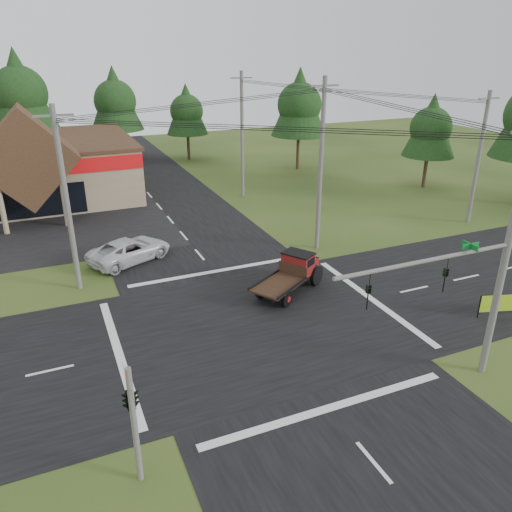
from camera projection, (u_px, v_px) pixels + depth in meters
ground at (258, 325)px, 25.61m from camera, size 120.00×120.00×0.00m
road_ns at (258, 324)px, 25.61m from camera, size 12.00×120.00×0.02m
road_ew at (258, 324)px, 25.61m from camera, size 120.00×12.00×0.02m
traffic_signal_mast at (469, 288)px, 19.66m from camera, size 8.12×0.24×7.00m
traffic_signal_corner at (129, 389)px, 15.31m from camera, size 0.53×2.48×4.40m
utility_pole_nr at (506, 253)px, 19.79m from camera, size 2.00×0.30×11.00m
utility_pole_nw at (66, 200)px, 27.35m from camera, size 2.00×0.30×10.50m
utility_pole_ne at (321, 165)px, 32.98m from camera, size 2.00×0.30×11.50m
utility_pole_far at (479, 158)px, 38.33m from camera, size 2.00×0.30×10.20m
utility_pole_n at (242, 135)px, 44.87m from camera, size 2.00×0.30×11.20m
tree_row_c at (19, 90)px, 53.21m from camera, size 7.28×7.28×13.13m
tree_row_d at (115, 99)px, 58.22m from camera, size 6.16×6.16×11.11m
tree_row_e at (187, 109)px, 59.97m from camera, size 5.04×5.04×9.09m
tree_side_ne at (299, 103)px, 54.63m from camera, size 6.16×6.16×11.11m
tree_side_e_near at (431, 126)px, 47.92m from camera, size 5.04×5.04×9.09m
antique_flatbed_truck at (289, 275)px, 28.55m from camera, size 5.45×4.40×2.17m
white_pickup at (130, 250)px, 32.85m from camera, size 6.13×4.68×1.55m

